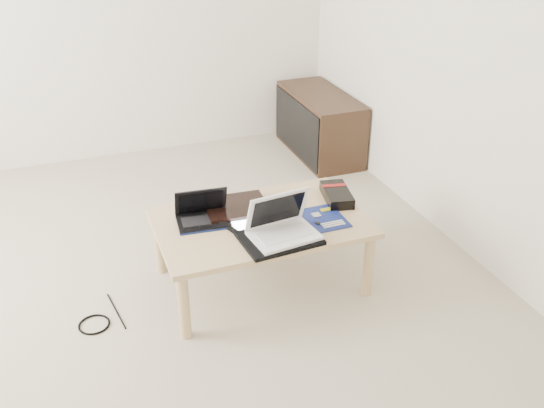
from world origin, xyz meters
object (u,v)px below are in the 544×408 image
object	(u,v)px
white_laptop	(282,226)
gpu_box	(337,195)
media_cabinet	(319,124)
coffee_table	(261,228)
netbook	(203,215)

from	to	relation	value
white_laptop	gpu_box	distance (m)	0.52
gpu_box	white_laptop	bearing A→B (deg)	-147.69
media_cabinet	white_laptop	xyz separation A→B (m)	(-1.00, -1.74, 0.22)
coffee_table	netbook	world-z (taller)	netbook
coffee_table	gpu_box	world-z (taller)	gpu_box
netbook	gpu_box	distance (m)	0.77
netbook	white_laptop	bearing A→B (deg)	-42.25
white_laptop	media_cabinet	bearing A→B (deg)	60.19
white_laptop	netbook	bearing A→B (deg)	137.75
media_cabinet	white_laptop	distance (m)	2.02
media_cabinet	gpu_box	bearing A→B (deg)	-110.87
netbook	media_cabinet	bearing A→B (deg)	47.35
media_cabinet	white_laptop	bearing A→B (deg)	-119.81
coffee_table	netbook	xyz separation A→B (m)	(-0.29, 0.09, 0.09)
coffee_table	white_laptop	world-z (taller)	white_laptop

